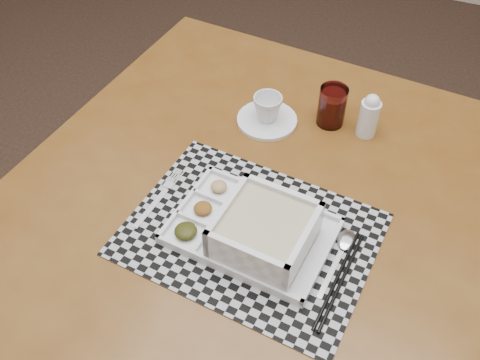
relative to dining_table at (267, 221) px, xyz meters
The scene contains 11 objects.
floor 0.92m from the dining_table, 157.77° to the left, with size 5.00×5.00×0.00m, color black.
dining_table is the anchor object (origin of this frame).
placemat 0.14m from the dining_table, 89.22° to the right, with size 0.49×0.37×0.00m, color #9C9BA3.
serving_tray 0.18m from the dining_table, 78.23° to the right, with size 0.34×0.25×0.09m.
fork 0.25m from the dining_table, 156.57° to the right, with size 0.03×0.19×0.00m.
spoon 0.22m from the dining_table, 19.92° to the right, with size 0.04×0.18×0.01m.
chopsticks 0.27m from the dining_table, 37.13° to the right, with size 0.04×0.24×0.01m.
saucer 0.26m from the dining_table, 111.33° to the left, with size 0.15×0.15×0.01m, color silver.
cup 0.28m from the dining_table, 111.33° to the left, with size 0.07×0.07×0.07m, color silver.
juice_glass 0.32m from the dining_table, 79.22° to the left, with size 0.07×0.07×0.10m.
creamer_bottle 0.35m from the dining_table, 62.55° to the left, with size 0.05×0.05×0.12m.
Camera 1 is at (0.73, -0.93, 1.71)m, focal length 40.00 mm.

